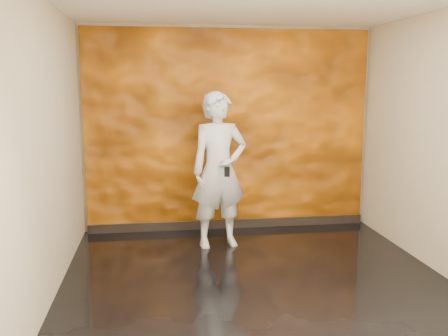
# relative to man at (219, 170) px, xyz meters

# --- Properties ---
(room) EXTENTS (4.02, 4.02, 2.81)m
(room) POSITION_rel_man_xyz_m (0.23, -1.19, 0.43)
(room) COLOR black
(room) RESTS_ON ground
(feature_wall) EXTENTS (3.90, 0.06, 2.75)m
(feature_wall) POSITION_rel_man_xyz_m (0.23, 0.77, 0.42)
(feature_wall) COLOR orange
(feature_wall) RESTS_ON ground
(baseboard) EXTENTS (3.90, 0.04, 0.12)m
(baseboard) POSITION_rel_man_xyz_m (0.23, 0.73, -0.90)
(baseboard) COLOR black
(baseboard) RESTS_ON ground
(man) EXTENTS (0.77, 0.58, 1.93)m
(man) POSITION_rel_man_xyz_m (0.00, 0.00, 0.00)
(man) COLOR #969CA5
(man) RESTS_ON ground
(phone) EXTENTS (0.07, 0.03, 0.12)m
(phone) POSITION_rel_man_xyz_m (0.06, -0.30, 0.03)
(phone) COLOR black
(phone) RESTS_ON man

